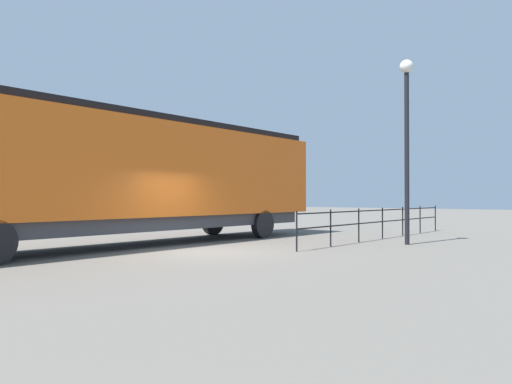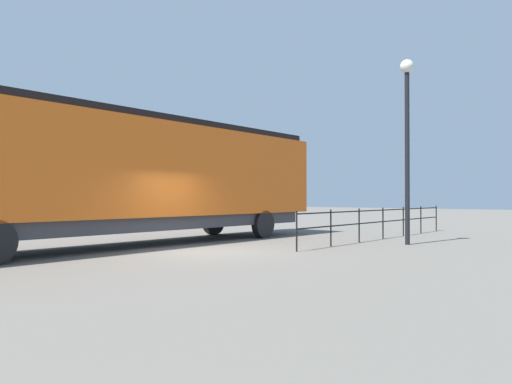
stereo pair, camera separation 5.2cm
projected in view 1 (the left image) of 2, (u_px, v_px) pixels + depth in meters
ground_plane at (205, 252)px, 14.57m from camera, size 120.00×120.00×0.00m
locomotive at (149, 174)px, 16.93m from camera, size 3.08×16.07×4.33m
lamp_post at (407, 121)px, 16.87m from camera, size 0.46×0.46×6.37m
platform_fence at (382, 218)px, 19.22m from camera, size 0.05×11.86×1.22m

